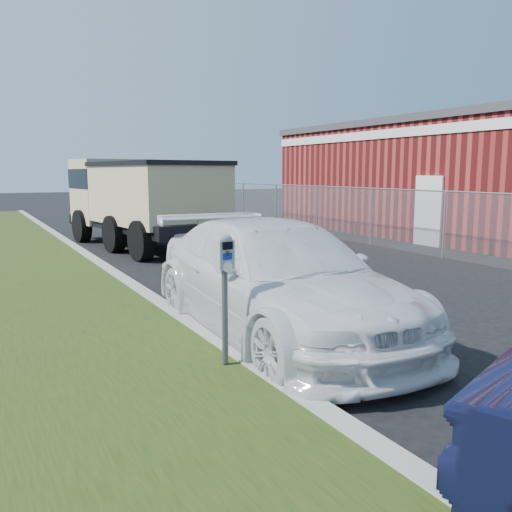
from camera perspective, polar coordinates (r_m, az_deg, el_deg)
name	(u,v)px	position (r m, az deg, el deg)	size (l,w,h in m)	color
ground	(365,321)	(8.70, 11.39, -6.74)	(120.00, 120.00, 0.00)	black
chainlink_fence	(371,205)	(17.64, 12.06, 5.23)	(0.06, 30.06, 30.00)	slate
brick_building	(477,177)	(22.60, 22.24, 7.72)	(9.20, 14.20, 4.17)	maroon
parking_meter	(225,271)	(6.05, -3.33, -1.61)	(0.22, 0.16, 1.49)	#3F4247
white_wagon	(276,279)	(7.73, 2.11, -2.39)	(2.26, 5.56, 1.61)	white
dump_truck	(140,197)	(17.42, -12.10, 6.10)	(3.53, 7.24, 2.73)	black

